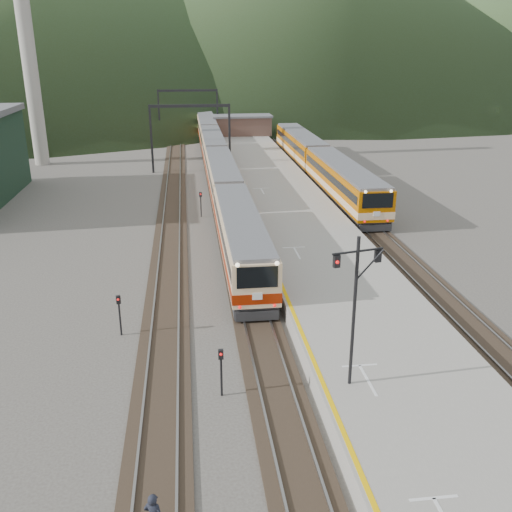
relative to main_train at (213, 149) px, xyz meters
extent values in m
cube|color=black|center=(0.00, -20.04, -1.82)|extent=(2.60, 200.00, 0.12)
cube|color=slate|center=(-0.72, -20.04, -1.72)|extent=(0.10, 200.00, 0.14)
cube|color=slate|center=(0.72, -20.04, -1.72)|extent=(0.10, 200.00, 0.14)
cube|color=black|center=(-5.00, -20.04, -1.82)|extent=(2.60, 200.00, 0.12)
cube|color=slate|center=(-5.72, -20.04, -1.72)|extent=(0.10, 200.00, 0.14)
cube|color=slate|center=(-4.28, -20.04, -1.72)|extent=(0.10, 200.00, 0.14)
cube|color=black|center=(11.50, -20.04, -1.82)|extent=(2.60, 200.00, 0.12)
cube|color=slate|center=(10.78, -20.04, -1.72)|extent=(0.10, 200.00, 0.14)
cube|color=slate|center=(12.22, -20.04, -1.72)|extent=(0.10, 200.00, 0.14)
cube|color=gray|center=(5.60, -22.04, -1.38)|extent=(8.00, 100.00, 1.00)
cube|color=black|center=(-7.50, -5.04, 2.12)|extent=(0.25, 0.25, 8.00)
cube|color=black|center=(1.80, -5.04, 2.12)|extent=(0.25, 0.25, 8.00)
cube|color=black|center=(-2.85, -5.04, 5.92)|extent=(9.30, 0.22, 0.35)
cube|color=black|center=(-7.50, 19.96, 2.12)|extent=(0.25, 0.25, 8.00)
cube|color=black|center=(1.80, 19.96, 2.12)|extent=(0.25, 0.25, 8.00)
cube|color=black|center=(-2.85, 19.96, 5.92)|extent=(9.30, 0.22, 0.35)
cylinder|color=#9E998E|center=(-22.00, 1.96, 13.12)|extent=(1.80, 1.80, 30.00)
cube|color=brown|center=(5.60, 17.96, 0.52)|extent=(9.00, 4.00, 2.80)
cube|color=slate|center=(5.60, 17.96, 2.07)|extent=(9.40, 4.40, 0.30)
cone|color=#374D25|center=(110.00, 149.96, 23.12)|extent=(160.00, 160.00, 50.00)
cube|color=beige|center=(0.00, -37.35, 0.00)|extent=(2.70, 18.17, 3.30)
cube|color=beige|center=(0.00, -18.67, 0.00)|extent=(2.70, 18.17, 3.30)
cube|color=beige|center=(0.00, 0.00, 0.00)|extent=(2.70, 18.17, 3.30)
cube|color=beige|center=(0.00, 18.67, 0.00)|extent=(2.70, 18.17, 3.30)
cube|color=beige|center=(0.00, 37.35, 0.00)|extent=(2.70, 18.17, 3.30)
cube|color=#AE5800|center=(11.50, -21.42, 0.22)|extent=(3.06, 20.59, 3.74)
cube|color=#AE5800|center=(11.50, -0.34, 0.22)|extent=(3.06, 20.59, 3.74)
cylinder|color=black|center=(2.96, -54.16, 2.38)|extent=(0.14, 0.14, 6.52)
cube|color=black|center=(2.96, -54.16, 5.04)|extent=(2.17, 0.53, 0.07)
cube|color=black|center=(2.08, -54.35, 4.74)|extent=(0.28, 0.23, 0.50)
cube|color=black|center=(3.84, -53.97, 4.74)|extent=(0.28, 0.23, 0.50)
cylinder|color=black|center=(-2.37, -52.92, -0.88)|extent=(0.10, 0.10, 2.00)
cube|color=black|center=(-2.37, -52.92, 0.17)|extent=(0.22, 0.16, 0.45)
cylinder|color=black|center=(-2.37, -24.86, -0.88)|extent=(0.10, 0.10, 2.00)
cube|color=black|center=(-2.37, -24.86, 0.17)|extent=(0.26, 0.22, 0.45)
cylinder|color=black|center=(-7.28, -46.71, -0.88)|extent=(0.10, 0.10, 2.00)
cube|color=black|center=(-7.28, -46.71, 0.17)|extent=(0.26, 0.22, 0.45)
camera|label=1|loc=(-3.48, -74.23, 12.48)|focal=40.00mm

